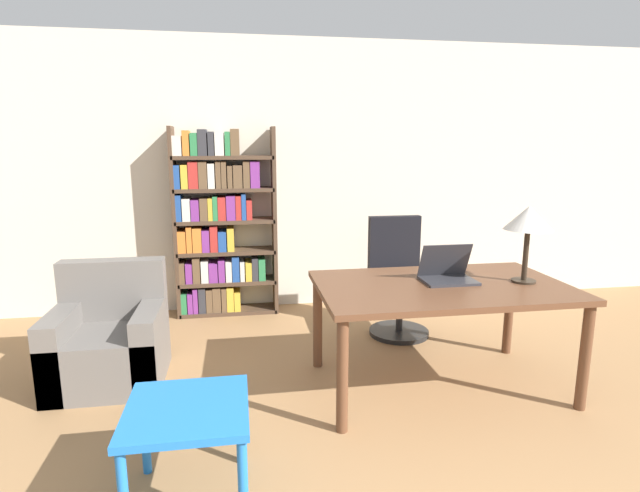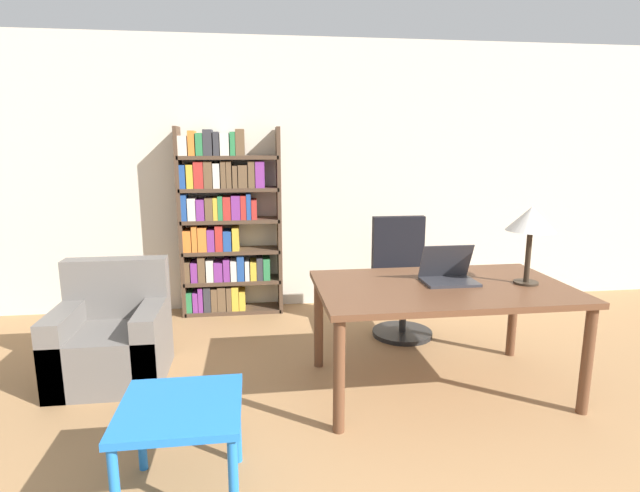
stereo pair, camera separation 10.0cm
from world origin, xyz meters
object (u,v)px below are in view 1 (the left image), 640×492
(office_chair, at_px, (398,281))
(bookshelf, at_px, (218,225))
(desk, at_px, (441,296))
(laptop, at_px, (447,273))
(side_table_blue, at_px, (188,421))
(armchair, at_px, (110,343))
(table_lamp, at_px, (529,220))

(office_chair, distance_m, bookshelf, 1.82)
(desk, relative_size, laptop, 4.71)
(side_table_blue, height_order, armchair, armchair)
(side_table_blue, relative_size, armchair, 0.68)
(desk, height_order, laptop, laptop)
(armchair, bearing_deg, table_lamp, -10.07)
(side_table_blue, bearing_deg, office_chair, 49.85)
(laptop, distance_m, side_table_blue, 1.98)
(desk, xyz_separation_m, bookshelf, (-1.54, 1.84, 0.24))
(office_chair, xyz_separation_m, bookshelf, (-1.58, 0.79, 0.43))
(desk, xyz_separation_m, table_lamp, (0.58, -0.04, 0.51))
(side_table_blue, bearing_deg, table_lamp, 21.63)
(office_chair, relative_size, bookshelf, 0.57)
(desk, distance_m, armchair, 2.36)
(laptop, relative_size, armchair, 0.43)
(desk, height_order, table_lamp, table_lamp)
(bookshelf, bearing_deg, office_chair, -26.44)
(desk, relative_size, bookshelf, 0.92)
(side_table_blue, bearing_deg, laptop, 30.25)
(table_lamp, bearing_deg, side_table_blue, -158.37)
(laptop, xyz_separation_m, table_lamp, (0.51, -0.11, 0.37))
(desk, distance_m, office_chair, 1.07)
(desk, distance_m, laptop, 0.17)
(table_lamp, bearing_deg, office_chair, 116.18)
(table_lamp, bearing_deg, laptop, 167.88)
(laptop, xyz_separation_m, armchair, (-2.35, 0.40, -0.52))
(laptop, distance_m, table_lamp, 0.64)
(armchair, bearing_deg, side_table_blue, -63.92)
(armchair, relative_size, bookshelf, 0.46)
(table_lamp, distance_m, side_table_blue, 2.47)
(bookshelf, bearing_deg, side_table_blue, -91.41)
(laptop, height_order, office_chair, office_chair)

